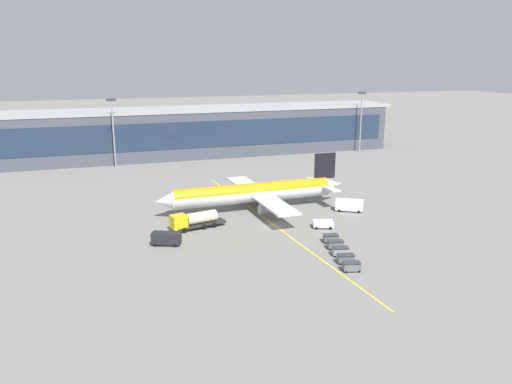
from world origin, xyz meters
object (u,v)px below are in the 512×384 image
(baggage_cart_1, at_px, (346,258))
(main_airliner, at_px, (254,192))
(pushback_tug, at_px, (323,224))
(fuel_tanker, at_px, (195,220))
(crew_van, at_px, (167,238))
(baggage_cart_0, at_px, (351,266))
(lavatory_truck, at_px, (349,205))
(baggage_cart_3, at_px, (336,244))
(baggage_cart_4, at_px, (331,238))
(baggage_cart_2, at_px, (340,251))

(baggage_cart_1, bearing_deg, main_airliner, 97.44)
(pushback_tug, bearing_deg, fuel_tanker, 162.61)
(main_airliner, height_order, crew_van, main_airliner)
(baggage_cart_0, bearing_deg, baggage_cart_1, 77.18)
(lavatory_truck, relative_size, baggage_cart_3, 2.10)
(fuel_tanker, height_order, crew_van, fuel_tanker)
(fuel_tanker, distance_m, lavatory_truck, 33.77)
(crew_van, xyz_separation_m, baggage_cart_3, (27.07, -11.23, -0.53))
(baggage_cart_1, relative_size, baggage_cart_4, 1.00)
(baggage_cart_0, bearing_deg, crew_van, 140.46)
(baggage_cart_3, bearing_deg, baggage_cart_1, -102.82)
(baggage_cart_2, distance_m, baggage_cart_3, 3.20)
(baggage_cart_3, xyz_separation_m, baggage_cart_4, (0.71, 3.12, 0.00))
(lavatory_truck, xyz_separation_m, crew_van, (-40.22, -8.10, -0.11))
(pushback_tug, height_order, baggage_cart_3, baggage_cart_3)
(main_airliner, distance_m, lavatory_truck, 20.46)
(baggage_cart_0, bearing_deg, baggage_cart_3, 77.18)
(lavatory_truck, xyz_separation_m, baggage_cart_2, (-13.86, -22.45, -0.64))
(pushback_tug, xyz_separation_m, baggage_cart_0, (-5.02, -20.34, -0.07))
(crew_van, bearing_deg, baggage_cart_0, -39.54)
(fuel_tanker, xyz_separation_m, lavatory_truck, (33.75, 0.99, -0.32))
(baggage_cart_1, height_order, baggage_cart_3, same)
(baggage_cart_0, bearing_deg, lavatory_truck, 61.96)
(baggage_cart_4, bearing_deg, lavatory_truck, 52.50)
(crew_van, height_order, baggage_cart_3, crew_van)
(baggage_cart_2, bearing_deg, baggage_cart_3, 77.18)
(fuel_tanker, bearing_deg, lavatory_truck, 1.68)
(baggage_cart_0, distance_m, baggage_cart_3, 9.60)
(main_airliner, xyz_separation_m, baggage_cart_2, (5.03, -29.91, -3.11))
(fuel_tanker, xyz_separation_m, baggage_cart_3, (20.60, -18.34, -0.96))
(main_airliner, bearing_deg, crew_van, -143.89)
(baggage_cart_2, bearing_deg, lavatory_truck, 58.31)
(baggage_cart_4, bearing_deg, baggage_cart_3, -102.82)
(fuel_tanker, distance_m, baggage_cart_1, 31.20)
(pushback_tug, bearing_deg, baggage_cart_3, -104.74)
(lavatory_truck, distance_m, baggage_cart_4, 20.44)
(baggage_cart_1, bearing_deg, baggage_cart_3, 77.18)
(pushback_tug, xyz_separation_m, baggage_cart_1, (-4.31, -17.22, -0.07))
(baggage_cart_1, bearing_deg, fuel_tanker, 127.97)
(fuel_tanker, bearing_deg, pushback_tug, -17.39)
(pushback_tug, relative_size, crew_van, 0.80)
(baggage_cart_0, relative_size, baggage_cart_4, 1.00)
(fuel_tanker, height_order, baggage_cart_3, fuel_tanker)
(baggage_cart_2, relative_size, baggage_cart_3, 1.00)
(lavatory_truck, bearing_deg, baggage_cart_1, -119.68)
(fuel_tanker, distance_m, pushback_tug, 24.64)
(crew_van, relative_size, baggage_cart_4, 1.85)
(baggage_cart_1, xyz_separation_m, baggage_cart_3, (1.42, 6.24, 0.00))
(main_airliner, relative_size, baggage_cart_0, 14.47)
(lavatory_truck, height_order, baggage_cart_1, lavatory_truck)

